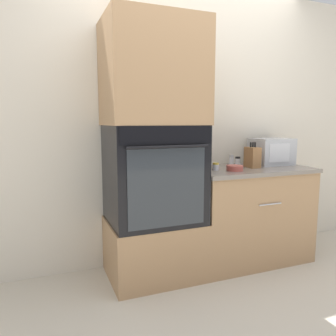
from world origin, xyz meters
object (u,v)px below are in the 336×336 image
object	(u,v)px
knife_block	(252,157)
bowl	(235,168)
condiment_jar_far	(238,161)
condiment_jar_back	(216,166)
condiment_jar_near	(197,161)
wall_oven	(154,174)
condiment_jar_mid	(231,160)
microwave	(271,151)

from	to	relation	value
knife_block	bowl	size ratio (longest dim) A/B	1.62
condiment_jar_far	condiment_jar_back	world-z (taller)	condiment_jar_far
bowl	condiment_jar_near	xyz separation A→B (m)	(-0.20, 0.32, 0.03)
wall_oven	condiment_jar_back	world-z (taller)	wall_oven
condiment_jar_back	condiment_jar_far	bearing A→B (deg)	32.28
condiment_jar_near	condiment_jar_mid	size ratio (longest dim) A/B	1.07
microwave	knife_block	world-z (taller)	microwave
wall_oven	bowl	world-z (taller)	wall_oven
condiment_jar_back	knife_block	bearing A→B (deg)	2.20
bowl	condiment_jar_back	distance (m)	0.16
bowl	condiment_jar_far	xyz separation A→B (m)	(0.25, 0.34, 0.01)
condiment_jar_mid	condiment_jar_far	size ratio (longest dim) A/B	1.30
condiment_jar_near	condiment_jar_back	bearing A→B (deg)	-73.04
wall_oven	condiment_jar_back	bearing A→B (deg)	-1.82
knife_block	condiment_jar_near	xyz separation A→B (m)	(-0.46, 0.21, -0.04)
condiment_jar_mid	condiment_jar_far	distance (m)	0.09
bowl	condiment_jar_far	distance (m)	0.42
condiment_jar_mid	condiment_jar_far	world-z (taller)	condiment_jar_mid
bowl	condiment_jar_near	bearing A→B (deg)	121.54
bowl	condiment_jar_mid	world-z (taller)	condiment_jar_mid
knife_block	wall_oven	bearing A→B (deg)	179.83
bowl	knife_block	bearing A→B (deg)	23.37
wall_oven	knife_block	world-z (taller)	wall_oven
knife_block	condiment_jar_mid	size ratio (longest dim) A/B	2.34
microwave	condiment_jar_mid	world-z (taller)	microwave
knife_block	bowl	xyz separation A→B (m)	(-0.26, -0.11, -0.07)
condiment_jar_near	condiment_jar_far	size ratio (longest dim) A/B	1.39
wall_oven	condiment_jar_far	bearing A→B (deg)	13.38
microwave	bowl	distance (m)	0.61
condiment_jar_far	microwave	bearing A→B (deg)	-20.83
knife_block	condiment_jar_far	distance (m)	0.23
condiment_jar_mid	condiment_jar_back	xyz separation A→B (m)	(-0.30, -0.22, -0.02)
microwave	condiment_jar_near	xyz separation A→B (m)	(-0.75, 0.10, -0.08)
knife_block	condiment_jar_back	bearing A→B (deg)	-177.80
knife_block	bowl	world-z (taller)	knife_block
microwave	condiment_jar_far	size ratio (longest dim) A/B	4.88
bowl	condiment_jar_mid	distance (m)	0.36
wall_oven	knife_block	distance (m)	0.95
microwave	condiment_jar_back	distance (m)	0.70
condiment_jar_back	condiment_jar_mid	bearing A→B (deg)	36.99
wall_oven	microwave	world-z (taller)	wall_oven
condiment_jar_far	condiment_jar_near	bearing A→B (deg)	-178.51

